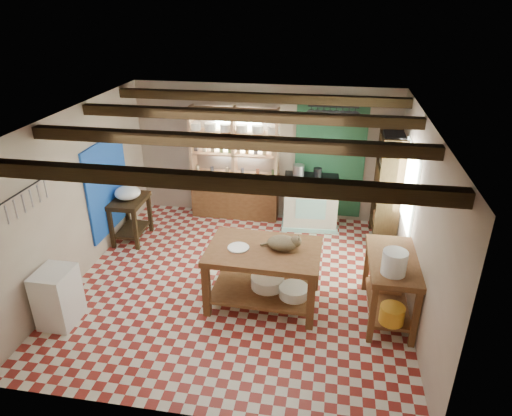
% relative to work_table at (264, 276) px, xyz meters
% --- Properties ---
extents(floor, '(5.00, 5.00, 0.02)m').
position_rel_work_table_xyz_m(floor, '(-0.44, 0.40, -0.45)').
color(floor, maroon).
rests_on(floor, ground).
extents(ceiling, '(5.00, 5.00, 0.02)m').
position_rel_work_table_xyz_m(ceiling, '(-0.44, 0.40, 2.16)').
color(ceiling, '#4A4A4F').
rests_on(ceiling, wall_back).
extents(wall_back, '(5.00, 0.04, 2.60)m').
position_rel_work_table_xyz_m(wall_back, '(-0.44, 2.90, 0.86)').
color(wall_back, '#B9A695').
rests_on(wall_back, floor).
extents(wall_front, '(5.00, 0.04, 2.60)m').
position_rel_work_table_xyz_m(wall_front, '(-0.44, -2.10, 0.86)').
color(wall_front, '#B9A695').
rests_on(wall_front, floor).
extents(wall_left, '(0.04, 5.00, 2.60)m').
position_rel_work_table_xyz_m(wall_left, '(-2.94, 0.40, 0.86)').
color(wall_left, '#B9A695').
rests_on(wall_left, floor).
extents(wall_right, '(0.04, 5.00, 2.60)m').
position_rel_work_table_xyz_m(wall_right, '(2.06, 0.40, 0.86)').
color(wall_right, '#B9A695').
rests_on(wall_right, floor).
extents(ceiling_beams, '(5.00, 3.80, 0.15)m').
position_rel_work_table_xyz_m(ceiling_beams, '(-0.44, 0.40, 2.04)').
color(ceiling_beams, '#342412').
rests_on(ceiling_beams, ceiling).
extents(blue_wall_patch, '(0.04, 1.40, 1.60)m').
position_rel_work_table_xyz_m(blue_wall_patch, '(-2.91, 1.30, 0.66)').
color(blue_wall_patch, blue).
rests_on(blue_wall_patch, wall_left).
extents(green_wall_patch, '(1.30, 0.04, 2.30)m').
position_rel_work_table_xyz_m(green_wall_patch, '(0.81, 2.87, 0.81)').
color(green_wall_patch, '#215334').
rests_on(green_wall_patch, wall_back).
extents(window_back, '(0.90, 0.02, 0.80)m').
position_rel_work_table_xyz_m(window_back, '(-0.94, 2.88, 1.26)').
color(window_back, beige).
rests_on(window_back, wall_back).
extents(window_right, '(0.02, 1.30, 1.20)m').
position_rel_work_table_xyz_m(window_right, '(2.04, 1.40, 0.96)').
color(window_right, beige).
rests_on(window_right, wall_right).
extents(utensil_rail, '(0.06, 0.90, 0.28)m').
position_rel_work_table_xyz_m(utensil_rail, '(-2.88, -0.80, 1.34)').
color(utensil_rail, black).
rests_on(utensil_rail, wall_left).
extents(pot_rack, '(0.86, 0.12, 0.36)m').
position_rel_work_table_xyz_m(pot_rack, '(0.81, 2.45, 1.74)').
color(pot_rack, black).
rests_on(pot_rack, ceiling).
extents(shelving_unit, '(1.70, 0.34, 2.20)m').
position_rel_work_table_xyz_m(shelving_unit, '(-0.99, 2.71, 0.66)').
color(shelving_unit, tan).
rests_on(shelving_unit, floor).
extents(tall_rack, '(0.40, 0.86, 2.00)m').
position_rel_work_table_xyz_m(tall_rack, '(1.84, 2.20, 0.56)').
color(tall_rack, '#342412').
rests_on(tall_rack, floor).
extents(work_table, '(1.60, 1.09, 0.89)m').
position_rel_work_table_xyz_m(work_table, '(0.00, 0.00, 0.00)').
color(work_table, brown).
rests_on(work_table, floor).
extents(stove, '(1.05, 0.75, 0.98)m').
position_rel_work_table_xyz_m(stove, '(0.51, 2.55, 0.05)').
color(stove, beige).
rests_on(stove, floor).
extents(prep_table, '(0.57, 0.81, 0.81)m').
position_rel_work_table_xyz_m(prep_table, '(-2.64, 1.45, -0.04)').
color(prep_table, '#342412').
rests_on(prep_table, floor).
extents(white_cabinet, '(0.45, 0.54, 0.81)m').
position_rel_work_table_xyz_m(white_cabinet, '(-2.66, -0.90, -0.04)').
color(white_cabinet, white).
rests_on(white_cabinet, floor).
extents(right_counter, '(0.66, 1.29, 0.92)m').
position_rel_work_table_xyz_m(right_counter, '(1.74, -0.02, 0.02)').
color(right_counter, brown).
rests_on(right_counter, floor).
extents(cat, '(0.46, 0.38, 0.19)m').
position_rel_work_table_xyz_m(cat, '(0.25, 0.04, 0.54)').
color(cat, olive).
rests_on(cat, work_table).
extents(steel_tray, '(0.31, 0.31, 0.02)m').
position_rel_work_table_xyz_m(steel_tray, '(-0.35, -0.04, 0.45)').
color(steel_tray, '#B9B9C1').
rests_on(steel_tray, work_table).
extents(basin_large, '(0.50, 0.50, 0.17)m').
position_rel_work_table_xyz_m(basin_large, '(0.05, 0.05, -0.12)').
color(basin_large, white).
rests_on(basin_large, work_table).
extents(basin_small, '(0.43, 0.43, 0.15)m').
position_rel_work_table_xyz_m(basin_small, '(0.45, -0.11, -0.14)').
color(basin_small, white).
rests_on(basin_small, work_table).
extents(kettle_left, '(0.22, 0.22, 0.24)m').
position_rel_work_table_xyz_m(kettle_left, '(0.26, 2.53, 0.66)').
color(kettle_left, '#B9B9C1').
rests_on(kettle_left, stove).
extents(kettle_right, '(0.16, 0.16, 0.19)m').
position_rel_work_table_xyz_m(kettle_right, '(0.61, 2.55, 0.64)').
color(kettle_right, black).
rests_on(kettle_right, stove).
extents(enamel_bowl, '(0.46, 0.46, 0.23)m').
position_rel_work_table_xyz_m(enamel_bowl, '(-2.64, 1.45, 0.48)').
color(enamel_bowl, white).
rests_on(enamel_bowl, prep_table).
extents(white_bucket, '(0.31, 0.31, 0.31)m').
position_rel_work_table_xyz_m(white_bucket, '(1.69, -0.37, 0.63)').
color(white_bucket, white).
rests_on(white_bucket, right_counter).
extents(wicker_basket, '(0.41, 0.33, 0.28)m').
position_rel_work_table_xyz_m(wicker_basket, '(1.74, 0.28, -0.06)').
color(wicker_basket, '#A56A42').
rests_on(wicker_basket, right_counter).
extents(yellow_tub, '(0.32, 0.32, 0.23)m').
position_rel_work_table_xyz_m(yellow_tub, '(1.74, -0.47, -0.08)').
color(yellow_tub, yellow).
rests_on(yellow_tub, right_counter).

